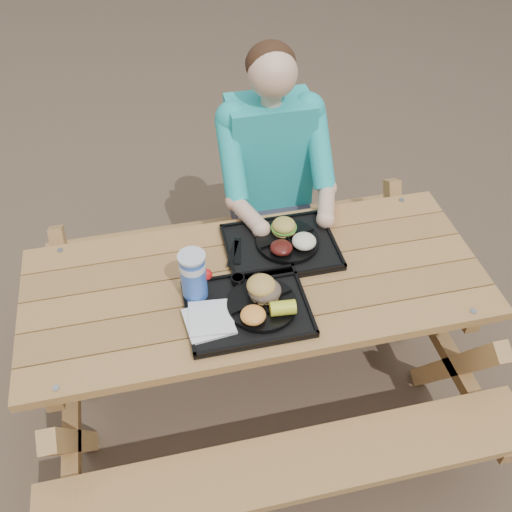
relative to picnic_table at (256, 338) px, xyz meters
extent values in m
plane|color=#999999|center=(0.00, 0.00, -0.38)|extent=(60.00, 60.00, 0.00)
cube|color=black|center=(-0.07, -0.15, 0.39)|extent=(0.45, 0.35, 0.02)
cube|color=black|center=(0.14, 0.15, 0.39)|extent=(0.45, 0.35, 0.02)
cylinder|color=black|center=(-0.01, -0.15, 0.41)|extent=(0.26, 0.26, 0.02)
cylinder|color=black|center=(0.17, 0.16, 0.41)|extent=(0.26, 0.26, 0.02)
cube|color=silver|center=(-0.22, -0.19, 0.40)|extent=(0.18, 0.18, 0.02)
cylinder|color=#1747B3|center=(-0.24, -0.04, 0.49)|extent=(0.10, 0.10, 0.19)
cylinder|color=black|center=(-0.08, -0.02, 0.41)|extent=(0.05, 0.05, 0.03)
cylinder|color=yellow|center=(0.00, -0.03, 0.41)|extent=(0.05, 0.05, 0.03)
ellipsoid|color=#FFA643|center=(-0.06, -0.22, 0.44)|extent=(0.09, 0.09, 0.05)
cube|color=black|center=(-0.04, 0.15, 0.40)|extent=(0.06, 0.15, 0.01)
ellipsoid|color=#48120E|center=(0.12, 0.09, 0.44)|extent=(0.09, 0.09, 0.04)
ellipsoid|color=#EEE7CA|center=(0.22, 0.10, 0.44)|extent=(0.10, 0.10, 0.05)
camera|label=1|loc=(-0.33, -1.49, 2.00)|focal=40.00mm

